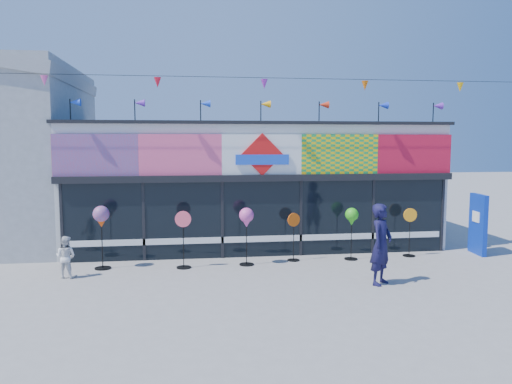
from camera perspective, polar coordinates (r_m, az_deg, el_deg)
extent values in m
plane|color=gray|center=(12.06, 3.14, -11.06)|extent=(80.00, 80.00, 0.00)
cube|color=white|center=(17.53, -0.58, 0.95)|extent=(12.00, 5.00, 4.00)
cube|color=black|center=(15.11, 0.66, -3.10)|extent=(11.60, 0.12, 2.30)
cube|color=black|center=(14.93, 0.69, 1.62)|extent=(12.00, 0.30, 0.20)
cube|color=white|center=(15.19, 0.68, -5.35)|extent=(11.40, 0.10, 0.18)
cube|color=black|center=(17.47, -0.59, 7.66)|extent=(12.20, 5.20, 0.10)
cube|color=black|center=(15.36, -21.30, -3.36)|extent=(0.08, 0.14, 2.30)
cube|color=black|center=(14.99, -12.70, -3.32)|extent=(0.08, 0.14, 2.30)
cube|color=black|center=(14.97, -3.88, -3.20)|extent=(0.08, 0.14, 2.30)
cube|color=black|center=(15.33, 5.11, -3.00)|extent=(0.08, 0.14, 2.30)
cube|color=black|center=(16.00, 13.18, -2.75)|extent=(0.08, 0.14, 2.30)
cube|color=black|center=(16.96, 20.45, -2.49)|extent=(0.08, 0.14, 2.30)
cube|color=red|center=(14.97, -17.85, 4.03)|extent=(2.40, 0.08, 1.20)
cube|color=#F85280|center=(14.75, -8.60, 4.22)|extent=(2.40, 0.08, 1.20)
cube|color=white|center=(14.91, 0.68, 4.31)|extent=(2.40, 0.08, 1.20)
cube|color=yellow|center=(15.45, 9.54, 4.28)|extent=(2.40, 0.08, 1.20)
cube|color=red|center=(16.33, 17.62, 4.17)|extent=(2.40, 0.08, 1.20)
cube|color=red|center=(14.85, 0.72, 4.30)|extent=(1.27, 0.06, 1.27)
cube|color=blue|center=(14.84, 0.73, 3.72)|extent=(1.60, 0.05, 0.30)
cube|color=red|center=(15.13, -14.99, -3.93)|extent=(0.78, 0.03, 0.78)
cube|color=green|center=(14.99, -10.55, -2.90)|extent=(0.92, 0.03, 0.92)
cube|color=#1A9B17|center=(14.94, -6.06, -1.67)|extent=(0.78, 0.03, 0.78)
cube|color=#EC9E0C|center=(15.10, -1.57, -3.56)|extent=(0.92, 0.03, 0.92)
cube|color=red|center=(15.22, 2.83, -2.37)|extent=(0.78, 0.03, 0.78)
cube|color=orange|center=(15.45, 7.12, -1.34)|extent=(0.92, 0.03, 0.92)
cube|color=#E5530C|center=(15.88, 11.20, -3.46)|extent=(0.78, 0.03, 0.78)
cube|color=yellow|center=(16.27, 15.13, -2.63)|extent=(0.92, 0.03, 0.92)
cylinder|color=black|center=(15.35, -20.46, 8.65)|extent=(0.03, 0.03, 0.70)
cone|color=blue|center=(15.33, -19.97, 9.61)|extent=(0.30, 0.22, 0.22)
cylinder|color=black|center=(15.06, -13.68, 8.92)|extent=(0.03, 0.03, 0.70)
cone|color=#6828BB|center=(15.07, -13.16, 9.88)|extent=(0.30, 0.22, 0.22)
cylinder|color=black|center=(15.00, -6.35, 9.06)|extent=(0.03, 0.03, 0.70)
cone|color=blue|center=(15.02, -5.82, 10.02)|extent=(0.30, 0.22, 0.22)
cylinder|color=black|center=(15.16, 0.56, 9.06)|extent=(0.03, 0.03, 0.70)
cone|color=#FFA80D|center=(15.19, 1.09, 10.00)|extent=(0.30, 0.22, 0.22)
cylinder|color=black|center=(15.52, 7.22, 8.94)|extent=(0.03, 0.03, 0.70)
cone|color=red|center=(15.58, 7.74, 9.85)|extent=(0.30, 0.22, 0.22)
cylinder|color=black|center=(16.12, 13.83, 8.71)|extent=(0.03, 0.03, 0.70)
cone|color=#1735CA|center=(16.19, 14.32, 9.57)|extent=(0.30, 0.22, 0.22)
cylinder|color=black|center=(16.87, 19.59, 8.41)|extent=(0.03, 0.03, 0.70)
cone|color=purple|center=(16.94, 20.04, 9.22)|extent=(0.30, 0.22, 0.22)
cylinder|color=black|center=(14.60, 0.95, 12.93)|extent=(16.00, 0.01, 0.01)
cone|color=#F050A4|center=(14.89, -23.03, 11.63)|extent=(0.20, 0.20, 0.28)
cone|color=red|center=(14.43, -11.19, 12.18)|extent=(0.20, 0.20, 0.28)
cone|color=purple|center=(14.58, 0.94, 12.22)|extent=(0.20, 0.20, 0.28)
cone|color=orange|center=(15.33, 12.34, 11.78)|extent=(0.20, 0.20, 0.28)
cone|color=#FFB60D|center=(16.59, 22.29, 11.02)|extent=(0.20, 0.20, 0.28)
cube|color=#0B2CA5|center=(16.93, 24.04, -3.38)|extent=(0.22, 0.94, 1.87)
cube|color=white|center=(16.85, 23.85, -2.61)|extent=(0.07, 0.42, 0.33)
cylinder|color=black|center=(14.51, -17.10, -8.32)|extent=(0.44, 0.44, 0.03)
cylinder|color=black|center=(14.35, -17.19, -5.47)|extent=(0.03, 0.03, 1.44)
sphere|color=#F74B0D|center=(14.22, -17.28, -2.40)|extent=(0.44, 0.44, 0.44)
cone|color=#F74B0D|center=(14.26, -17.25, -3.50)|extent=(0.22, 0.22, 0.20)
cylinder|color=black|center=(14.11, -8.25, -8.52)|extent=(0.41, 0.41, 0.03)
cylinder|color=black|center=(13.96, -8.30, -5.84)|extent=(0.02, 0.02, 1.32)
cylinder|color=#EA4E65|center=(13.84, -8.34, -3.08)|extent=(0.45, 0.10, 0.45)
cylinder|color=black|center=(14.30, -1.09, -8.27)|extent=(0.41, 0.41, 0.03)
cylinder|color=black|center=(14.14, -1.09, -5.56)|extent=(0.02, 0.02, 1.35)
sphere|color=#D747A0|center=(14.02, -1.10, -2.66)|extent=(0.41, 0.41, 0.41)
cone|color=#D747A0|center=(14.06, -1.10, -3.70)|extent=(0.21, 0.21, 0.19)
cylinder|color=black|center=(14.83, 4.30, -7.77)|extent=(0.36, 0.36, 0.03)
cylinder|color=black|center=(14.70, 4.32, -5.50)|extent=(0.02, 0.02, 1.17)
cylinder|color=#DD510B|center=(14.59, 4.34, -3.18)|extent=(0.39, 0.16, 0.40)
cylinder|color=black|center=(15.20, 10.79, -7.52)|extent=(0.39, 0.39, 0.03)
cylinder|color=black|center=(15.06, 10.84, -5.11)|extent=(0.02, 0.02, 1.27)
sphere|color=green|center=(14.95, 10.89, -2.53)|extent=(0.39, 0.39, 0.39)
cone|color=green|center=(14.99, 10.87, -3.46)|extent=(0.20, 0.20, 0.18)
cylinder|color=black|center=(16.04, 17.07, -6.97)|extent=(0.38, 0.38, 0.03)
cylinder|color=black|center=(15.91, 17.14, -4.77)|extent=(0.02, 0.02, 1.22)
cylinder|color=orange|center=(15.81, 17.21, -2.53)|extent=(0.41, 0.05, 0.41)
imported|color=#131137|center=(12.60, 14.12, -5.81)|extent=(0.85, 0.85, 1.99)
imported|color=silver|center=(13.79, -20.93, -6.94)|extent=(0.59, 0.44, 1.08)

